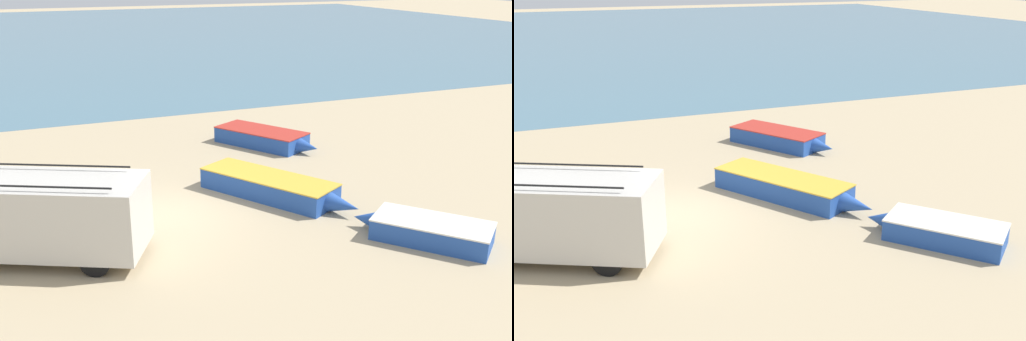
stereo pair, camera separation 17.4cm
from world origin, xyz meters
The scene contains 6 objects.
ground_plane centered at (0.00, 0.00, 0.00)m, with size 200.00×200.00×0.00m, color tan.
sea_water centered at (0.00, 52.00, 0.00)m, with size 120.00×80.00×0.01m, color #477084.
parked_van centered at (-3.33, -1.40, 1.14)m, with size 5.44×4.07×2.20m.
fishing_rowboat_0 centered at (6.12, -4.37, 0.29)m, with size 3.08×3.48×0.58m.
fishing_rowboat_1 centered at (3.68, 0.13, 0.33)m, with size 3.64×5.24×0.67m.
fishing_rowboat_2 centered at (5.74, 5.52, 0.32)m, with size 3.26×4.46×0.65m.
Camera 1 is at (-3.76, -15.96, 6.91)m, focal length 42.00 mm.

